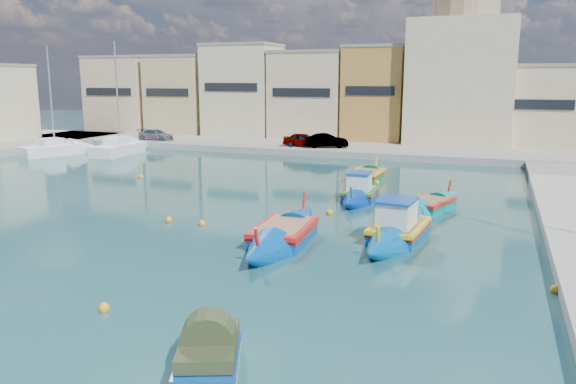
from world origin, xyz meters
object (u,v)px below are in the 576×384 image
at_px(luzzu_cyan_mid, 429,207).
at_px(church_block, 463,64).
at_px(yacht_north, 129,148).
at_px(luzzu_green, 366,177).
at_px(tender_near, 209,356).
at_px(luzzu_blue_cabin, 360,194).
at_px(yacht_midnorth, 68,149).
at_px(luzzu_turquoise_cabin, 399,231).
at_px(luzzu_blue_south, 284,235).

bearing_deg(luzzu_cyan_mid, church_block, 91.04).
height_order(luzzu_cyan_mid, yacht_north, yacht_north).
xyz_separation_m(luzzu_green, tender_near, (2.17, -27.06, 0.16)).
distance_m(luzzu_blue_cabin, yacht_midnorth, 32.14).
bearing_deg(luzzu_turquoise_cabin, luzzu_cyan_mid, 84.03).
bearing_deg(luzzu_blue_cabin, church_block, 82.68).
bearing_deg(luzzu_turquoise_cabin, tender_near, -100.41).
distance_m(luzzu_blue_cabin, yacht_north, 28.92).
distance_m(luzzu_cyan_mid, yacht_midnorth, 36.57).
bearing_deg(yacht_midnorth, tender_near, -44.33).
bearing_deg(church_block, luzzu_blue_cabin, -97.32).
distance_m(church_block, luzzu_turquoise_cabin, 36.56).
bearing_deg(luzzu_blue_south, luzzu_turquoise_cabin, 25.06).
distance_m(luzzu_blue_south, tender_near, 11.26).
xyz_separation_m(church_block, luzzu_blue_cabin, (-3.62, -28.16, -8.09)).
distance_m(tender_near, yacht_midnorth, 44.18).
bearing_deg(luzzu_blue_cabin, yacht_midnorth, 161.60).
bearing_deg(luzzu_blue_south, yacht_north, 137.30).
xyz_separation_m(luzzu_cyan_mid, yacht_north, (-29.96, 14.59, 0.20)).
bearing_deg(luzzu_green, luzzu_turquoise_cabin, -71.62).
distance_m(church_block, yacht_north, 34.02).
height_order(luzzu_blue_south, tender_near, luzzu_blue_south).
bearing_deg(luzzu_cyan_mid, yacht_midnorth, 161.38).
distance_m(luzzu_blue_south, yacht_midnorth, 35.42).
height_order(luzzu_turquoise_cabin, luzzu_green, luzzu_turquoise_cabin).
bearing_deg(luzzu_green, yacht_midnorth, 172.63).
distance_m(luzzu_turquoise_cabin, luzzu_green, 14.58).
bearing_deg(luzzu_cyan_mid, luzzu_turquoise_cabin, -95.97).
relative_size(church_block, yacht_midnorth, 1.79).
bearing_deg(luzzu_turquoise_cabin, luzzu_blue_south, -154.94).
bearing_deg(luzzu_green, luzzu_blue_south, -90.33).
bearing_deg(luzzu_blue_cabin, tender_near, -86.96).
relative_size(luzzu_blue_cabin, yacht_midnorth, 0.69).
bearing_deg(luzzu_cyan_mid, luzzu_blue_cabin, 159.78).
height_order(tender_near, yacht_north, yacht_north).
distance_m(luzzu_cyan_mid, yacht_north, 33.33).
distance_m(church_block, luzzu_blue_south, 39.01).
height_order(church_block, luzzu_turquoise_cabin, church_block).
bearing_deg(tender_near, luzzu_green, 94.58).
bearing_deg(luzzu_turquoise_cabin, church_block, 89.86).
bearing_deg(luzzu_turquoise_cabin, luzzu_green, 108.38).
distance_m(luzzu_blue_cabin, luzzu_blue_south, 9.76).
bearing_deg(yacht_midnorth, luzzu_turquoise_cabin, -27.40).
height_order(luzzu_turquoise_cabin, yacht_north, yacht_north).
height_order(luzzu_cyan_mid, luzzu_green, luzzu_green).
bearing_deg(yacht_north, yacht_midnorth, -148.17).
bearing_deg(yacht_north, luzzu_blue_cabin, -26.84).
xyz_separation_m(church_block, luzzu_green, (-4.68, -21.83, -8.15)).
distance_m(luzzu_blue_cabin, luzzu_cyan_mid, 4.43).
relative_size(yacht_north, yacht_midnorth, 1.05).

